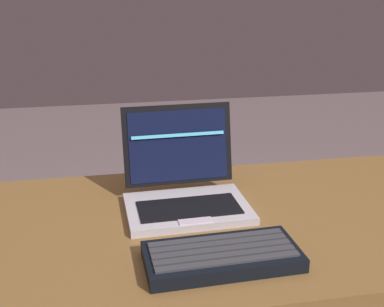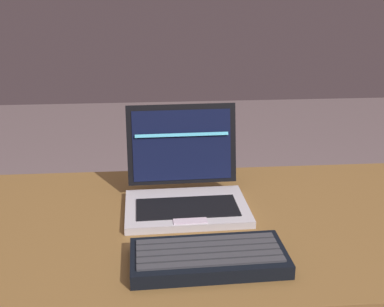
% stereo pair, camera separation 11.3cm
% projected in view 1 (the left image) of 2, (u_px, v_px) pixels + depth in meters
% --- Properties ---
extents(desk, '(1.33, 0.64, 0.71)m').
position_uv_depth(desk, '(231.00, 256.00, 1.16)').
color(desk, brown).
rests_on(desk, ground).
extents(laptop_front, '(0.29, 0.25, 0.23)m').
position_uv_depth(laptop_front, '(185.00, 188.00, 1.17)').
color(laptop_front, '#BFB8BF').
rests_on(laptop_front, desk).
extents(external_keyboard, '(0.30, 0.15, 0.03)m').
position_uv_depth(external_keyboard, '(222.00, 256.00, 0.94)').
color(external_keyboard, black).
rests_on(external_keyboard, desk).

